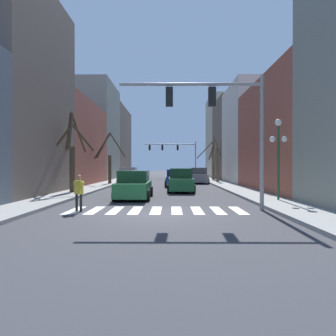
# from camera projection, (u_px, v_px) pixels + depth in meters

# --- Properties ---
(ground_plane) EXTENTS (240.00, 240.00, 0.00)m
(ground_plane) POSITION_uv_depth(u_px,v_px,m) (155.00, 214.00, 13.17)
(ground_plane) COLOR #38383D
(sidewalk_left) EXTENTS (2.22, 90.00, 0.15)m
(sidewalk_left) POSITION_uv_depth(u_px,v_px,m) (6.00, 212.00, 13.21)
(sidewalk_left) COLOR gray
(sidewalk_left) RESTS_ON ground_plane
(sidewalk_right) EXTENTS (2.22, 90.00, 0.15)m
(sidewalk_right) POSITION_uv_depth(u_px,v_px,m) (305.00, 213.00, 13.13)
(sidewalk_right) COLOR gray
(sidewalk_right) RESTS_ON ground_plane
(building_row_left) EXTENTS (6.00, 57.89, 13.48)m
(building_row_left) POSITION_uv_depth(u_px,v_px,m) (77.00, 133.00, 37.72)
(building_row_left) COLOR #515B66
(building_row_left) RESTS_ON ground_plane
(building_row_right) EXTENTS (6.00, 53.39, 13.47)m
(building_row_right) POSITION_uv_depth(u_px,v_px,m) (261.00, 130.00, 34.39)
(building_row_right) COLOR gray
(building_row_right) RESTS_ON ground_plane
(crosswalk_stripes) EXTENTS (7.65, 2.60, 0.01)m
(crosswalk_stripes) POSITION_uv_depth(u_px,v_px,m) (156.00, 210.00, 14.36)
(crosswalk_stripes) COLOR white
(crosswalk_stripes) RESTS_ON ground_plane
(traffic_signal_near) EXTENTS (6.38, 0.28, 5.96)m
(traffic_signal_near) POSITION_uv_depth(u_px,v_px,m) (220.00, 112.00, 14.42)
(traffic_signal_near) COLOR gray
(traffic_signal_near) RESTS_ON ground_plane
(traffic_signal_far) EXTENTS (8.29, 0.28, 5.83)m
(traffic_signal_far) POSITION_uv_depth(u_px,v_px,m) (176.00, 151.00, 52.56)
(traffic_signal_far) COLOR gray
(traffic_signal_far) RESTS_ON ground_plane
(street_lamp_right_corner) EXTENTS (0.95, 0.36, 4.30)m
(street_lamp_right_corner) POSITION_uv_depth(u_px,v_px,m) (278.00, 143.00, 17.45)
(street_lamp_right_corner) COLOR #1E4C2D
(street_lamp_right_corner) RESTS_ON sidewalk_right
(car_parked_left_mid) EXTENTS (2.08, 4.81, 1.67)m
(car_parked_left_mid) POSITION_uv_depth(u_px,v_px,m) (134.00, 185.00, 19.52)
(car_parked_left_mid) COLOR #236B38
(car_parked_left_mid) RESTS_ON ground_plane
(car_parked_right_near) EXTENTS (2.01, 4.15, 1.77)m
(car_parked_right_near) POSITION_uv_depth(u_px,v_px,m) (181.00, 181.00, 24.46)
(car_parked_right_near) COLOR #236B38
(car_parked_right_near) RESTS_ON ground_plane
(car_parked_right_mid) EXTENTS (2.09, 4.44, 1.61)m
(car_parked_right_mid) POSITION_uv_depth(u_px,v_px,m) (176.00, 178.00, 31.11)
(car_parked_right_mid) COLOR navy
(car_parked_right_mid) RESTS_ON ground_plane
(car_parked_left_far) EXTENTS (1.99, 4.75, 1.53)m
(car_parked_left_far) POSITION_uv_depth(u_px,v_px,m) (192.00, 174.00, 46.83)
(car_parked_left_far) COLOR #236B38
(car_parked_left_far) RESTS_ON ground_plane
(car_driving_toward_lane) EXTENTS (2.09, 4.35, 1.76)m
(car_driving_toward_lane) POSITION_uv_depth(u_px,v_px,m) (198.00, 176.00, 36.45)
(car_driving_toward_lane) COLOR gray
(car_driving_toward_lane) RESTS_ON ground_plane
(car_parked_left_near) EXTENTS (2.03, 4.11, 1.80)m
(car_parked_left_near) POSITION_uv_depth(u_px,v_px,m) (128.00, 177.00, 34.32)
(car_parked_left_near) COLOR white
(car_parked_left_near) RESTS_ON ground_plane
(pedestrian_waiting_at_curb) EXTENTS (0.61, 0.44, 1.57)m
(pedestrian_waiting_at_curb) POSITION_uv_depth(u_px,v_px,m) (79.00, 190.00, 14.02)
(pedestrian_waiting_at_curb) COLOR black
(pedestrian_waiting_at_curb) RESTS_ON ground_plane
(street_tree_left_near) EXTENTS (1.01, 2.64, 4.04)m
(street_tree_left_near) POSITION_uv_depth(u_px,v_px,m) (217.00, 165.00, 37.13)
(street_tree_left_near) COLOR brown
(street_tree_left_near) RESTS_ON sidewalk_right
(street_tree_right_near) EXTENTS (3.00, 1.90, 5.24)m
(street_tree_right_near) POSITION_uv_depth(u_px,v_px,m) (108.00, 160.00, 33.45)
(street_tree_right_near) COLOR #473828
(street_tree_right_near) RESTS_ON sidewalk_left
(street_tree_right_far) EXTENTS (2.81, 3.86, 5.58)m
(street_tree_right_far) POSITION_uv_depth(u_px,v_px,m) (72.00, 153.00, 22.68)
(street_tree_right_far) COLOR #473828
(street_tree_right_far) RESTS_ON sidewalk_left
(street_tree_left_mid) EXTENTS (3.33, 3.11, 5.74)m
(street_tree_left_mid) POSITION_uv_depth(u_px,v_px,m) (213.00, 159.00, 43.11)
(street_tree_left_mid) COLOR brown
(street_tree_left_mid) RESTS_ON sidewalk_right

